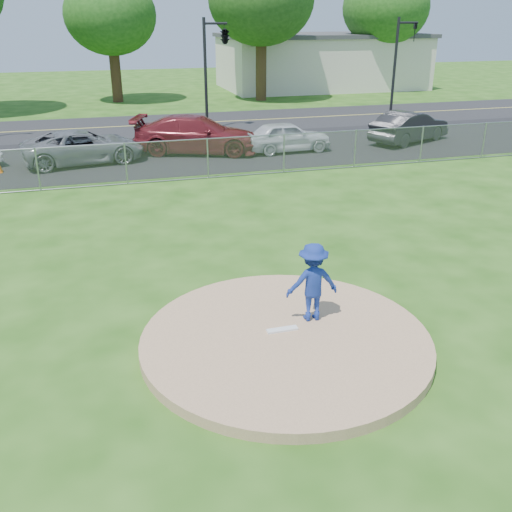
{
  "coord_description": "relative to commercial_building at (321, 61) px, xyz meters",
  "views": [
    {
      "loc": [
        -3.07,
        -8.67,
        5.71
      ],
      "look_at": [
        0.0,
        2.0,
        1.0
      ],
      "focal_mm": 40.0,
      "sensor_mm": 36.0,
      "label": 1
    }
  ],
  "objects": [
    {
      "name": "parked_car_darkred",
      "position": [
        -14.58,
        -21.62,
        -1.34
      ],
      "size": [
        6.02,
        4.02,
        1.62
      ],
      "primitive_type": "imported",
      "rotation": [
        0.0,
        0.0,
        1.23
      ],
      "color": "maroon",
      "rests_on": "parking_lot"
    },
    {
      "name": "parked_car_charcoal",
      "position": [
        -4.33,
        -22.15,
        -1.42
      ],
      "size": [
        4.69,
        3.29,
        1.47
      ],
      "primitive_type": "imported",
      "rotation": [
        0.0,
        0.0,
        2.01
      ],
      "color": "black",
      "rests_on": "parking_lot"
    },
    {
      "name": "traffic_signal_center",
      "position": [
        -12.03,
        -16.0,
        2.45
      ],
      "size": [
        1.42,
        2.48,
        5.6
      ],
      "color": "black",
      "rests_on": "ground"
    },
    {
      "name": "chain_link_fence",
      "position": [
        -16.0,
        -26.0,
        -1.41
      ],
      "size": [
        40.0,
        0.06,
        1.5
      ],
      "primitive_type": "cube",
      "color": "gray",
      "rests_on": "ground"
    },
    {
      "name": "parking_lot",
      "position": [
        -16.0,
        -21.5,
        -2.15
      ],
      "size": [
        50.0,
        8.0,
        0.01
      ],
      "primitive_type": "cube",
      "color": "black",
      "rests_on": "ground"
    },
    {
      "name": "commercial_building",
      "position": [
        0.0,
        0.0,
        0.0
      ],
      "size": [
        16.4,
        9.4,
        4.3
      ],
      "color": "beige",
      "rests_on": "ground"
    },
    {
      "name": "street",
      "position": [
        -16.0,
        -14.0,
        -2.16
      ],
      "size": [
        60.0,
        7.0,
        0.01
      ],
      "primitive_type": "cube",
      "color": "black",
      "rests_on": "ground"
    },
    {
      "name": "pitchers_mound",
      "position": [
        -16.0,
        -38.0,
        -2.06
      ],
      "size": [
        5.4,
        5.4,
        0.2
      ],
      "primitive_type": "cylinder",
      "color": "tan",
      "rests_on": "ground"
    },
    {
      "name": "tree_center",
      "position": [
        -17.0,
        -4.0,
        4.31
      ],
      "size": [
        6.16,
        6.16,
        9.84
      ],
      "color": "#392315",
      "rests_on": "ground"
    },
    {
      "name": "ground",
      "position": [
        -16.0,
        -28.0,
        -2.16
      ],
      "size": [
        120.0,
        120.0,
        0.0
      ],
      "primitive_type": "plane",
      "color": "#204C10",
      "rests_on": "ground"
    },
    {
      "name": "pitching_rubber",
      "position": [
        -16.0,
        -37.8,
        -1.94
      ],
      "size": [
        0.6,
        0.15,
        0.04
      ],
      "primitive_type": "cube",
      "color": "white",
      "rests_on": "pitchers_mound"
    },
    {
      "name": "pitcher",
      "position": [
        -15.3,
        -37.51,
        -1.17
      ],
      "size": [
        1.06,
        0.66,
        1.57
      ],
      "primitive_type": "imported",
      "rotation": [
        0.0,
        0.0,
        3.07
      ],
      "color": "navy",
      "rests_on": "pitchers_mound"
    },
    {
      "name": "traffic_signal_right",
      "position": [
        -1.76,
        -16.0,
        1.2
      ],
      "size": [
        1.28,
        0.2,
        5.6
      ],
      "color": "black",
      "rests_on": "ground"
    },
    {
      "name": "parked_car_gray",
      "position": [
        -19.46,
        -22.21,
        -1.47
      ],
      "size": [
        5.2,
        3.06,
        1.36
      ],
      "primitive_type": "imported",
      "rotation": [
        0.0,
        0.0,
        1.74
      ],
      "color": "slate",
      "rests_on": "parking_lot"
    },
    {
      "name": "parked_car_pearl",
      "position": [
        -10.67,
        -22.49,
        -1.48
      ],
      "size": [
        3.98,
        1.72,
        1.34
      ],
      "primitive_type": "imported",
      "rotation": [
        0.0,
        0.0,
        1.61
      ],
      "color": "silver",
      "rests_on": "parking_lot"
    }
  ]
}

